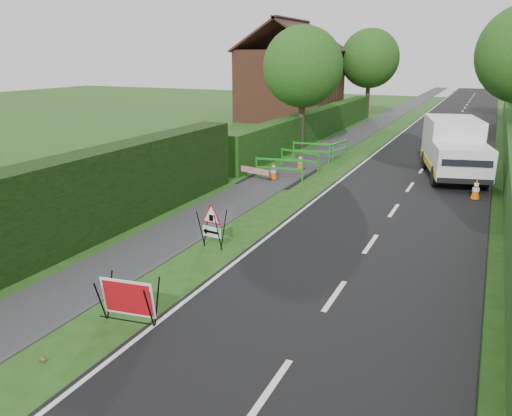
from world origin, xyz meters
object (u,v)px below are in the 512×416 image
(red_rect_sign, at_px, (128,299))
(works_van, at_px, (454,147))
(triangle_sign, at_px, (211,223))
(hatchback_car, at_px, (450,124))

(red_rect_sign, bearing_deg, works_van, 64.94)
(triangle_sign, distance_m, works_van, 12.95)
(triangle_sign, bearing_deg, hatchback_car, 87.33)
(red_rect_sign, height_order, works_van, works_van)
(red_rect_sign, xyz_separation_m, works_van, (4.68, 16.02, 0.77))
(red_rect_sign, distance_m, triangle_sign, 4.23)
(red_rect_sign, height_order, triangle_sign, triangle_sign)
(triangle_sign, xyz_separation_m, hatchback_car, (4.04, 25.17, -0.13))
(works_van, height_order, hatchback_car, works_van)
(triangle_sign, height_order, hatchback_car, hatchback_car)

